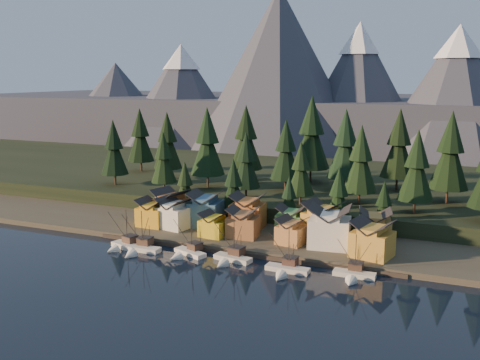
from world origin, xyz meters
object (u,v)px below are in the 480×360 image
at_px(boat_2, 187,248).
at_px(house_front_1, 175,212).
at_px(boat_1, 139,244).
at_px(house_front_0, 153,212).
at_px(boat_3, 230,253).
at_px(boat_4, 286,265).
at_px(boat_0, 123,240).
at_px(boat_6, 354,270).
at_px(house_back_1, 205,208).
at_px(house_back_0, 171,205).

bearing_deg(boat_2, house_front_1, 148.56).
distance_m(boat_1, house_front_0, 19.29).
bearing_deg(boat_3, house_front_0, 162.91).
distance_m(boat_3, boat_4, 14.48).
bearing_deg(boat_0, boat_1, 6.66).
xyz_separation_m(boat_0, boat_2, (17.77, 1.29, -0.25)).
distance_m(boat_0, boat_3, 29.46).
bearing_deg(boat_6, house_front_1, 163.61).
relative_size(house_front_1, house_back_1, 0.98).
height_order(boat_6, house_front_1, house_front_1).
distance_m(boat_2, house_front_1, 20.56).
bearing_deg(house_front_0, boat_6, -12.94).
xyz_separation_m(boat_1, boat_6, (53.03, 2.94, -0.17)).
height_order(boat_1, house_back_1, house_back_1).
distance_m(boat_4, house_front_1, 42.46).
relative_size(boat_2, house_back_1, 1.08).
bearing_deg(boat_4, house_front_0, 161.07).
bearing_deg(boat_0, boat_2, 20.54).
bearing_deg(boat_1, boat_6, 3.52).
bearing_deg(boat_3, boat_6, 11.38).
height_order(boat_1, house_back_0, house_back_0).
relative_size(boat_4, boat_6, 1.06).
relative_size(boat_4, house_front_0, 1.41).
bearing_deg(boat_2, house_back_1, 125.13).
bearing_deg(boat_3, house_back_1, 138.28).
height_order(boat_4, house_front_1, house_front_1).
bearing_deg(house_back_1, boat_6, -29.84).
height_order(boat_3, boat_4, boat_3).
xyz_separation_m(boat_6, house_back_0, (-57.17, 20.58, 4.55)).
bearing_deg(boat_1, house_back_0, 100.34).
height_order(boat_0, boat_1, boat_1).
bearing_deg(boat_3, house_front_1, 155.89).
bearing_deg(boat_1, house_back_1, 73.40).
bearing_deg(house_back_1, boat_1, -112.66).
relative_size(boat_3, boat_4, 1.02).
height_order(boat_2, house_back_1, house_back_1).
xyz_separation_m(boat_3, house_front_1, (-23.89, 16.08, 3.79)).
xyz_separation_m(boat_4, boat_6, (14.60, 2.71, -0.02)).
bearing_deg(house_front_0, house_front_1, 4.97).
bearing_deg(house_back_1, house_front_0, -163.23).
height_order(boat_0, boat_4, boat_0).
relative_size(boat_2, house_front_0, 1.33).
relative_size(boat_4, house_back_0, 1.06).
bearing_deg(boat_1, house_front_0, 110.84).
xyz_separation_m(boat_2, boat_6, (40.61, 0.73, -0.04)).
bearing_deg(boat_4, boat_2, 177.99).
bearing_deg(boat_6, house_back_0, 159.96).
bearing_deg(boat_2, boat_0, -154.59).
xyz_separation_m(boat_3, boat_4, (14.35, -1.93, -0.25)).
xyz_separation_m(boat_3, house_back_0, (-28.22, 21.36, 4.28)).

